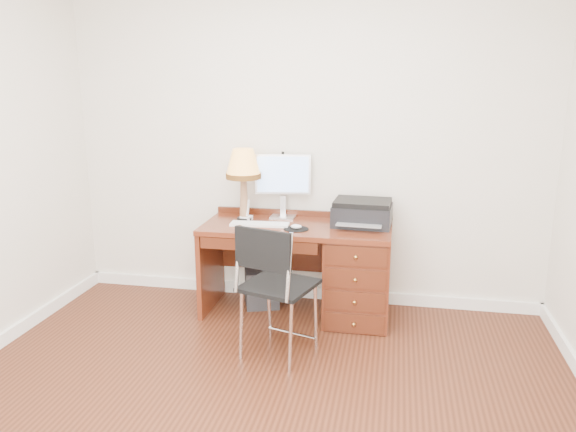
% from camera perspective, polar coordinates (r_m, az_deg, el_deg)
% --- Properties ---
extents(ground, '(4.00, 4.00, 0.00)m').
position_cam_1_polar(ground, '(3.52, -3.43, -18.78)').
color(ground, '#37180C').
rests_on(ground, ground).
extents(room_shell, '(4.00, 4.00, 4.00)m').
position_cam_1_polar(room_shell, '(4.02, -1.15, -13.43)').
color(room_shell, silver).
rests_on(room_shell, ground).
extents(desk, '(1.50, 0.67, 0.75)m').
position_cam_1_polar(desk, '(4.54, 4.90, -5.24)').
color(desk, '#602514').
rests_on(desk, ground).
extents(monitor, '(0.46, 0.18, 0.53)m').
position_cam_1_polar(monitor, '(4.67, -0.48, 3.90)').
color(monitor, silver).
rests_on(monitor, desk).
extents(keyboard, '(0.47, 0.16, 0.02)m').
position_cam_1_polar(keyboard, '(4.48, -2.89, -0.83)').
color(keyboard, white).
rests_on(keyboard, desk).
extents(mouse_pad, '(0.19, 0.19, 0.04)m').
position_cam_1_polar(mouse_pad, '(4.35, 0.84, -1.22)').
color(mouse_pad, black).
rests_on(mouse_pad, desk).
extents(printer, '(0.48, 0.38, 0.20)m').
position_cam_1_polar(printer, '(4.50, 7.55, 0.34)').
color(printer, black).
rests_on(printer, desk).
extents(leg_lamp, '(0.29, 0.29, 0.59)m').
position_cam_1_polar(leg_lamp, '(4.56, -4.56, 4.86)').
color(leg_lamp, black).
rests_on(leg_lamp, desk).
extents(phone, '(0.10, 0.10, 0.17)m').
position_cam_1_polar(phone, '(4.63, -4.26, 0.20)').
color(phone, white).
rests_on(phone, desk).
extents(pen_cup, '(0.09, 0.09, 0.11)m').
position_cam_1_polar(pen_cup, '(4.52, 5.58, -0.15)').
color(pen_cup, black).
rests_on(pen_cup, desk).
extents(chair, '(0.56, 0.57, 0.96)m').
position_cam_1_polar(chair, '(3.79, -1.16, -6.41)').
color(chair, black).
rests_on(chair, ground).
extents(equipment_box, '(0.35, 0.35, 0.32)m').
position_cam_1_polar(equipment_box, '(4.82, -2.67, -7.24)').
color(equipment_box, black).
rests_on(equipment_box, ground).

